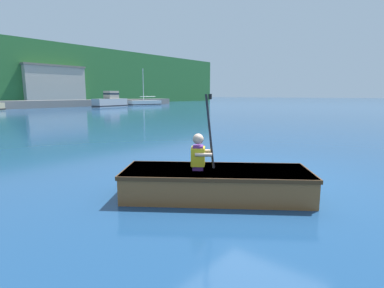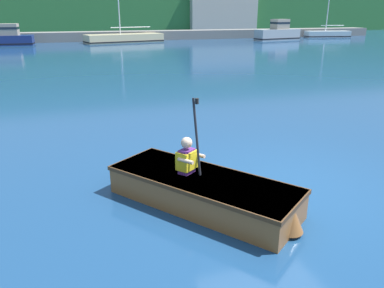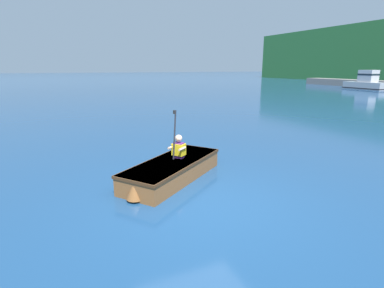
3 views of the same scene
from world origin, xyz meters
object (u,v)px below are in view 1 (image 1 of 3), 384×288
Objects in this scene: moored_boat_dock_west_inner at (110,101)px; person_paddler at (199,153)px; rowboat_foreground at (219,181)px; moored_boat_dock_center_far at (145,103)px.

moored_boat_dock_west_inner is 35.97m from person_paddler.
person_paddler is at bearing -122.30° from moored_boat_dock_west_inner.
person_paddler is (-0.19, 0.25, 0.45)m from rowboat_foreground.
moored_boat_dock_center_far is at bearing 15.94° from moored_boat_dock_west_inner.
moored_boat_dock_west_inner is at bearing 58.17° from rowboat_foreground.
moored_boat_dock_west_inner is at bearing 57.70° from person_paddler.
moored_boat_dock_center_far is (7.71, 2.20, -0.39)m from moored_boat_dock_west_inner.
moored_boat_dock_west_inner is 4.39× the size of person_paddler.
rowboat_foreground is at bearing -53.19° from person_paddler.
moored_boat_dock_center_far reaches higher than moored_boat_dock_west_inner.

